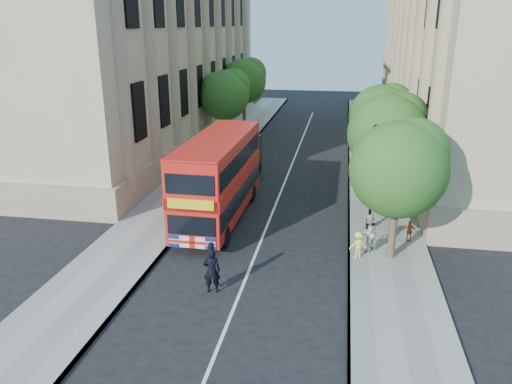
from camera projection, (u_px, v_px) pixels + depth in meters
The scene contains 17 objects.
ground at pixel (245, 281), 19.66m from camera, with size 120.00×120.00×0.00m, color black.
pavement_right at pixel (380, 203), 28.03m from camera, with size 3.50×80.00×0.12m, color gray.
pavement_left at pixel (183, 192), 29.92m from camera, with size 3.50×80.00×0.12m, color gray.
building_right at pixel (490, 33), 36.90m from camera, with size 12.00×38.00×18.00m, color tan.
building_left at pixel (138, 32), 41.44m from camera, with size 12.00×38.00×18.00m, color tan.
tree_right_near at pixel (400, 164), 20.17m from camera, with size 4.00×4.00×6.08m.
tree_right_mid at pixel (389, 130), 25.71m from camera, with size 4.20×4.20×6.37m.
tree_right_far at pixel (382, 113), 31.35m from camera, with size 4.00×4.00×6.15m.
tree_left_far at pixel (225, 92), 39.78m from camera, with size 4.00×4.00×6.30m.
tree_left_back at pixel (244, 79), 47.16m from camera, with size 4.20×4.20×6.65m.
lamp_post at pixel (372, 182), 23.63m from camera, with size 0.32×0.32×5.16m.
double_decker_bus at pixel (219, 176), 25.17m from camera, with size 2.60×9.25×4.25m.
box_van at pixel (240, 161), 32.04m from camera, with size 2.13×4.70×2.63m.
police_constable at pixel (212, 271), 18.63m from camera, with size 0.65×0.42×1.77m, color black.
woman_pedestrian at pixel (368, 233), 21.76m from camera, with size 0.83×0.65×1.71m, color beige.
child_a at pixel (410, 231), 22.83m from camera, with size 0.59×0.24×1.00m, color #C46922.
child_b at pixel (358, 245), 21.23m from camera, with size 0.76×0.44×1.18m, color #EFF152.
Camera 1 is at (3.48, -17.16, 9.64)m, focal length 35.00 mm.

